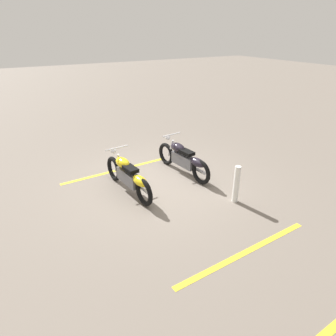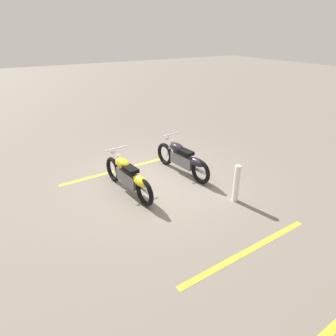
{
  "view_description": "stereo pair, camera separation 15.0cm",
  "coord_description": "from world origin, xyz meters",
  "views": [
    {
      "loc": [
        6.32,
        -3.33,
        3.76
      ],
      "look_at": [
        0.57,
        0.0,
        0.65
      ],
      "focal_mm": 32.03,
      "sensor_mm": 36.0,
      "label": 1
    },
    {
      "loc": [
        6.24,
        -3.46,
        3.76
      ],
      "look_at": [
        0.57,
        0.0,
        0.65
      ],
      "focal_mm": 32.03,
      "sensor_mm": 36.0,
      "label": 2
    }
  ],
  "objects": [
    {
      "name": "motorcycle_dark_foreground",
      "position": [
        -0.08,
        0.88,
        0.46
      ],
      "size": [
        2.23,
        0.63,
        1.04
      ],
      "rotation": [
        0.0,
        0.0,
        3.25
      ],
      "color": "black",
      "rests_on": "ground"
    },
    {
      "name": "motorcycle_bright_foreground",
      "position": [
        0.13,
        -0.87,
        0.46
      ],
      "size": [
        2.23,
        0.62,
        1.04
      ],
      "rotation": [
        0.0,
        0.0,
        3.23
      ],
      "color": "black",
      "rests_on": "ground"
    },
    {
      "name": "ground_plane",
      "position": [
        0.0,
        0.0,
        0.0
      ],
      "size": [
        60.0,
        60.0,
        0.0
      ],
      "primitive_type": "plane",
      "color": "slate"
    },
    {
      "name": "bollard_post",
      "position": [
        1.79,
        1.13,
        0.46
      ],
      "size": [
        0.14,
        0.14,
        0.92
      ],
      "primitive_type": "cylinder",
      "color": "white",
      "rests_on": "ground"
    },
    {
      "name": "parking_stripe_mid",
      "position": [
        3.27,
        0.09,
        0.0
      ],
      "size": [
        0.27,
        3.2,
        0.01
      ],
      "primitive_type": "cube",
      "rotation": [
        0.0,
        0.0,
        1.62
      ],
      "color": "yellow",
      "rests_on": "ground"
    },
    {
      "name": "parking_stripe_far",
      "position": [
        5.04,
        -0.06,
        0.0
      ],
      "size": [
        0.27,
        3.2,
        0.01
      ],
      "primitive_type": "cube",
      "rotation": [
        0.0,
        0.0,
        1.62
      ],
      "color": "yellow",
      "rests_on": "ground"
    },
    {
      "name": "parking_stripe_near",
      "position": [
        -1.24,
        -0.71,
        0.0
      ],
      "size": [
        0.27,
        3.2,
        0.01
      ],
      "primitive_type": "cube",
      "rotation": [
        0.0,
        0.0,
        1.62
      ],
      "color": "yellow",
      "rests_on": "ground"
    }
  ]
}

